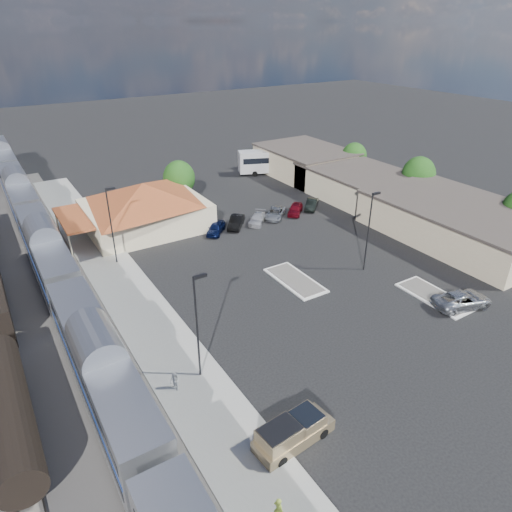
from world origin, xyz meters
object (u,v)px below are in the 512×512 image
suv (462,300)px  coach_bus (275,160)px  pickup_truck (294,432)px  station_depot (144,206)px

suv → coach_bus: bearing=3.7°
coach_bus → pickup_truck: bearing=168.8°
station_depot → suv: bearing=-60.8°
station_depot → suv: 39.60m
station_depot → coach_bus: bearing=21.9°
station_depot → pickup_truck: (-3.94, -38.90, -2.21)m
pickup_truck → coach_bus: 59.83m
station_depot → suv: size_ratio=3.16×
station_depot → coach_bus: station_depot is taller
station_depot → pickup_truck: size_ratio=3.18×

